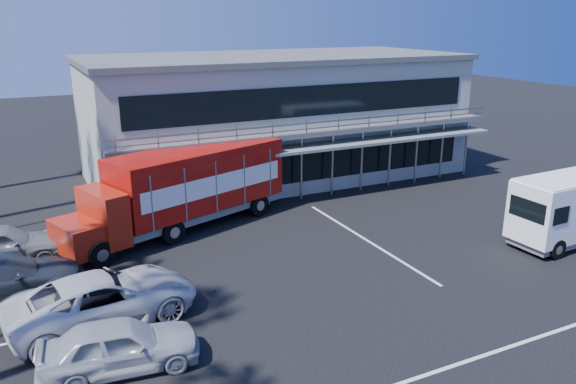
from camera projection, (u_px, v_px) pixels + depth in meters
name	position (u px, v px, depth m)	size (l,w,h in m)	color
ground	(366.00, 275.00, 21.48)	(120.00, 120.00, 0.00)	black
building	(274.00, 115.00, 34.45)	(22.40, 12.00, 7.30)	gray
red_truck	(185.00, 186.00, 25.70)	(11.16, 6.05, 3.69)	#9F1C0C
white_van	(575.00, 207.00, 24.25)	(6.28, 2.37, 3.03)	white
parked_car_a	(120.00, 345.00, 15.57)	(1.77, 4.39, 1.50)	#B0B3B7
parked_car_b	(102.00, 298.00, 18.34)	(1.45, 4.17, 1.37)	black
parked_car_c	(104.00, 299.00, 17.95)	(2.76, 5.99, 1.66)	silver
parked_car_d	(0.00, 278.00, 19.45)	(2.25, 5.53, 1.61)	#2C313B
parked_car_e	(0.00, 245.00, 22.19)	(1.95, 4.84, 1.65)	gray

